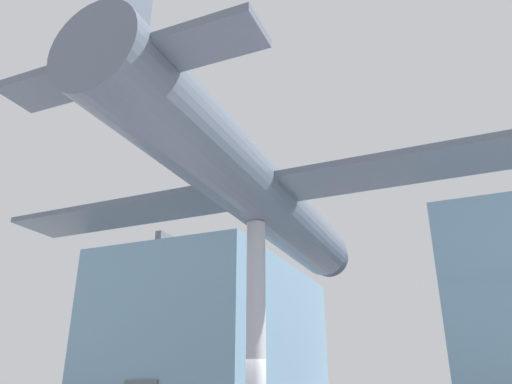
{
  "coord_description": "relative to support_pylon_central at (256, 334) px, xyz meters",
  "views": [
    {
      "loc": [
        5.42,
        -12.7,
        1.59
      ],
      "look_at": [
        0.0,
        0.0,
        7.27
      ],
      "focal_mm": 35.0,
      "sensor_mm": 36.0,
      "label": 1
    }
  ],
  "objects": [
    {
      "name": "glass_pavilion_left",
      "position": [
        -9.1,
        15.38,
        1.4
      ],
      "size": [
        9.49,
        15.12,
        9.67
      ],
      "color": "#60849E",
      "rests_on": "ground_plane"
    },
    {
      "name": "support_pylon_central",
      "position": [
        0.0,
        0.0,
        0.0
      ],
      "size": [
        0.53,
        0.53,
        6.29
      ],
      "color": "#999EA3",
      "rests_on": "ground_plane"
    },
    {
      "name": "suspended_airplane",
      "position": [
        -0.0,
        0.21,
        4.13
      ],
      "size": [
        17.65,
        16.14,
        3.3
      ],
      "rotation": [
        0.0,
        0.0,
        0.0
      ],
      "color": "#4C5666",
      "rests_on": "support_pylon_central"
    }
  ]
}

